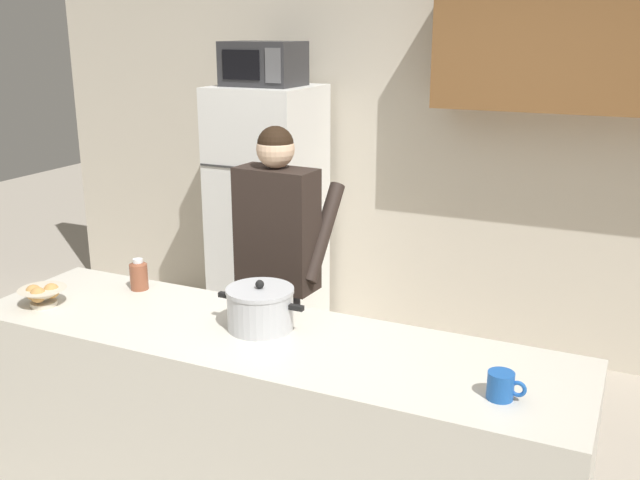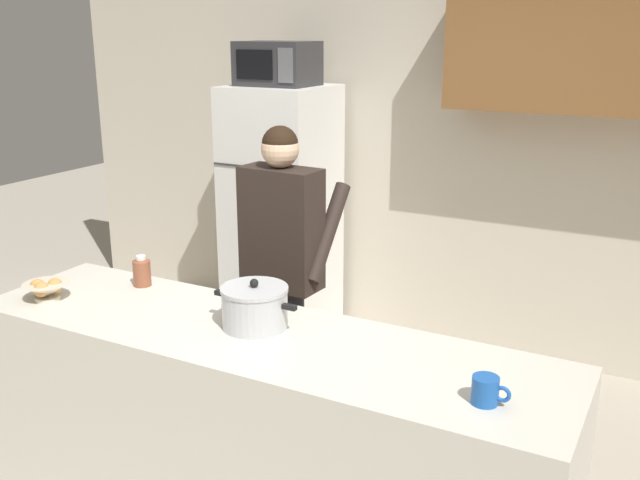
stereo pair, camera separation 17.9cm
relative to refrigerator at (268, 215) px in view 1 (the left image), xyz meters
The scene contains 9 objects.
back_wall_unit 1.46m from the refrigerator, 17.37° to the left, with size 6.00×0.48×2.60m.
kitchen_island 2.14m from the refrigerator, 61.76° to the right, with size 2.57×0.68×0.92m, color silver.
refrigerator is the anchor object (origin of this frame).
microwave 1.01m from the refrigerator, 89.93° to the right, with size 0.48×0.37×0.28m.
person_near_pot 1.22m from the refrigerator, 58.61° to the right, with size 0.52×0.44×1.64m.
cooking_pot 2.04m from the refrigerator, 62.01° to the right, with size 0.39×0.28×0.21m.
coffee_mug 2.79m from the refrigerator, 45.01° to the right, with size 0.13×0.09×0.10m.
bread_bowl 1.99m from the refrigerator, 91.28° to the right, with size 0.21×0.21×0.10m.
bottle_near_edge 1.65m from the refrigerator, 82.77° to the right, with size 0.08×0.08×0.15m.
Camera 1 is at (1.33, -2.32, 2.11)m, focal length 40.35 mm.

